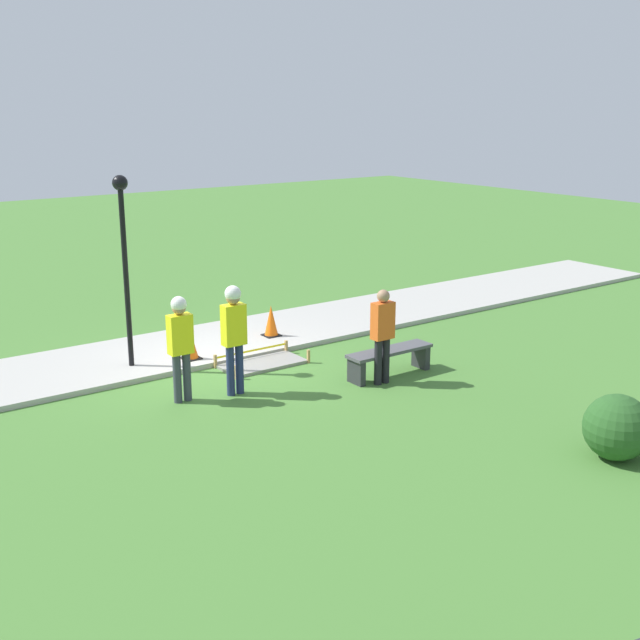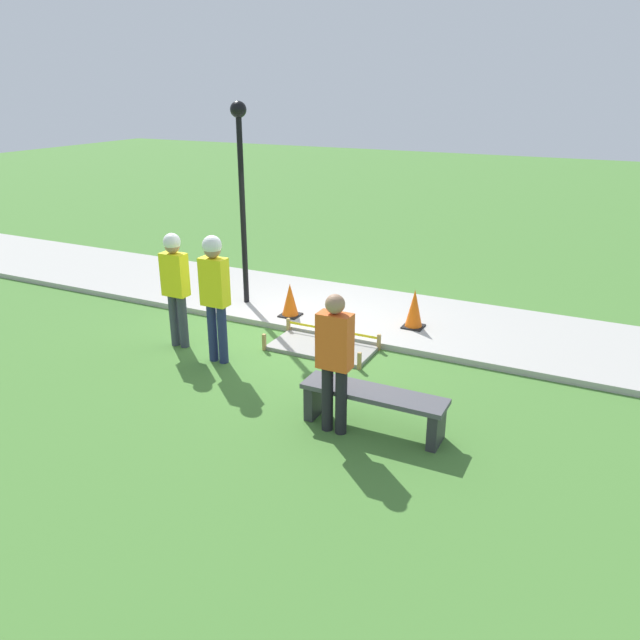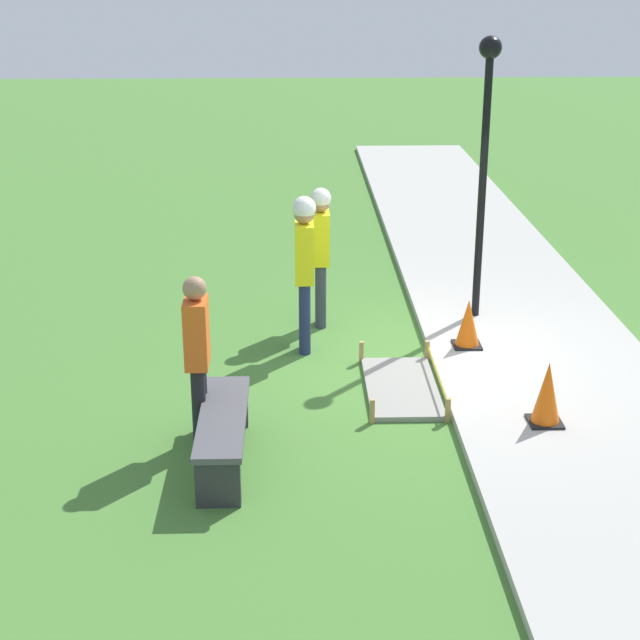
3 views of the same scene
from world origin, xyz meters
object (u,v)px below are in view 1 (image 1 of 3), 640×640
worker_supervisor (234,329)px  worker_assistant (180,339)px  traffic_cone_near_patch (271,321)px  traffic_cone_far_patch (191,344)px  bystander_in_orange_shirt (383,331)px  park_bench (390,357)px  lamppost_near (124,242)px

worker_supervisor → worker_assistant: (0.90, -0.22, -0.08)m
traffic_cone_near_patch → traffic_cone_far_patch: size_ratio=1.12×
traffic_cone_far_patch → bystander_in_orange_shirt: (-2.27, 3.04, 0.60)m
park_bench → worker_assistant: worker_assistant is taller
worker_supervisor → bystander_in_orange_shirt: size_ratio=1.11×
traffic_cone_far_patch → park_bench: bearing=133.8°
park_bench → bystander_in_orange_shirt: bystander_in_orange_shirt is taller
worker_assistant → park_bench: bearing=164.4°
traffic_cone_near_patch → worker_assistant: worker_assistant is taller
bystander_in_orange_shirt → lamppost_near: 4.97m
worker_assistant → lamppost_near: lamppost_near is taller
bystander_in_orange_shirt → worker_supervisor: bearing=-23.8°
lamppost_near → park_bench: bearing=140.7°
traffic_cone_near_patch → lamppost_near: size_ratio=0.19×
worker_supervisor → worker_assistant: size_ratio=1.06×
worker_assistant → lamppost_near: 2.46m
traffic_cone_far_patch → worker_supervisor: (0.15, 1.97, 0.79)m
traffic_cone_near_patch → park_bench: size_ratio=0.37×
worker_assistant → traffic_cone_far_patch: bearing=-120.8°
lamppost_near → worker_assistant: bearing=91.5°
worker_supervisor → worker_assistant: worker_supervisor is taller
worker_supervisor → bystander_in_orange_shirt: 2.65m
traffic_cone_far_patch → bystander_in_orange_shirt: bystander_in_orange_shirt is taller
traffic_cone_far_patch → lamppost_near: bearing=-15.1°
park_bench → bystander_in_orange_shirt: 0.79m
worker_supervisor → bystander_in_orange_shirt: bearing=156.2°
park_bench → worker_assistant: 3.93m
worker_supervisor → bystander_in_orange_shirt: worker_supervisor is taller
traffic_cone_far_patch → bystander_in_orange_shirt: bearing=126.8°
traffic_cone_near_patch → worker_assistant: (3.17, 2.18, 0.68)m
traffic_cone_far_patch → lamppost_near: (1.10, -0.30, 2.07)m
traffic_cone_near_patch → bystander_in_orange_shirt: (-0.15, 3.47, 0.56)m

